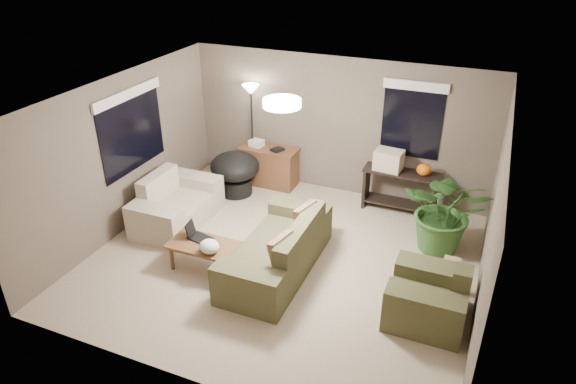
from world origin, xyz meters
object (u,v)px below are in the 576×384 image
at_px(coffee_table, 203,247).
at_px(armchair, 429,298).
at_px(main_sofa, 280,252).
at_px(console_table, 400,188).
at_px(houseplant, 445,219).
at_px(cat_scratching_post, 449,278).
at_px(floor_lamp, 251,101).
at_px(desk, 269,166).
at_px(papasan_chair, 235,171).
at_px(loveseat, 176,206).

bearing_deg(coffee_table, armchair, 3.18).
relative_size(main_sofa, console_table, 1.69).
xyz_separation_m(coffee_table, houseplant, (3.12, 1.83, 0.17)).
bearing_deg(cat_scratching_post, coffee_table, -166.15).
bearing_deg(floor_lamp, houseplant, -15.56).
bearing_deg(floor_lamp, main_sofa, -56.74).
relative_size(floor_lamp, cat_scratching_post, 3.82).
bearing_deg(desk, console_table, -1.34).
bearing_deg(console_table, desk, 178.66).
xyz_separation_m(armchair, cat_scratching_post, (0.18, 0.65, -0.08)).
height_order(main_sofa, papasan_chair, main_sofa).
bearing_deg(cat_scratching_post, desk, 150.83).
relative_size(coffee_table, console_table, 0.77).
bearing_deg(houseplant, papasan_chair, 173.68).
height_order(armchair, papasan_chair, armchair).
height_order(main_sofa, loveseat, same).
bearing_deg(papasan_chair, loveseat, -108.69).
bearing_deg(desk, loveseat, -114.40).
bearing_deg(papasan_chair, floor_lamp, 83.92).
bearing_deg(loveseat, houseplant, 11.79).
bearing_deg(desk, cat_scratching_post, -29.17).
bearing_deg(armchair, cat_scratching_post, 74.35).
distance_m(armchair, coffee_table, 3.17).
distance_m(desk, floor_lamp, 1.27).
height_order(armchair, desk, armchair).
relative_size(loveseat, floor_lamp, 0.84).
bearing_deg(console_table, main_sofa, -117.44).
bearing_deg(papasan_chair, main_sofa, -47.74).
xyz_separation_m(coffee_table, papasan_chair, (-0.66, 2.25, 0.11)).
height_order(coffee_table, houseplant, houseplant).
relative_size(coffee_table, houseplant, 0.74).
xyz_separation_m(console_table, floor_lamp, (-2.86, 0.09, 1.16)).
xyz_separation_m(houseplant, cat_scratching_post, (0.23, -1.01, -0.31)).
xyz_separation_m(armchair, coffee_table, (-3.17, -0.18, 0.06)).
distance_m(main_sofa, console_table, 2.69).
bearing_deg(armchair, papasan_chair, 151.55).
height_order(desk, cat_scratching_post, desk).
bearing_deg(armchair, floor_lamp, 144.43).
xyz_separation_m(floor_lamp, cat_scratching_post, (3.95, -2.04, -1.38)).
relative_size(armchair, houseplant, 0.74).
relative_size(desk, console_table, 0.85).
distance_m(main_sofa, desk, 2.76).
bearing_deg(console_table, loveseat, -151.55).
bearing_deg(coffee_table, cat_scratching_post, 13.85).
height_order(main_sofa, desk, main_sofa).
xyz_separation_m(papasan_chair, floor_lamp, (0.07, 0.62, 1.13)).
xyz_separation_m(loveseat, cat_scratching_post, (4.45, -0.13, -0.08)).
height_order(loveseat, floor_lamp, floor_lamp).
height_order(loveseat, armchair, same).
bearing_deg(floor_lamp, console_table, -1.86).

